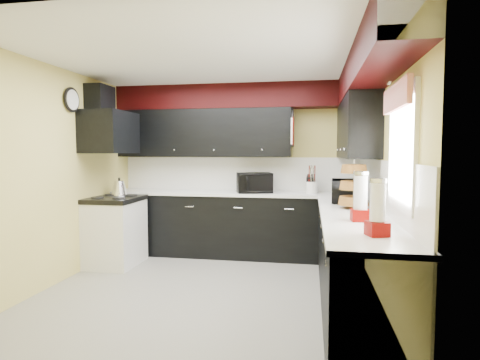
# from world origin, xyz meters

# --- Properties ---
(ground) EXTENTS (3.60, 3.60, 0.00)m
(ground) POSITION_xyz_m (0.00, 0.00, 0.00)
(ground) COLOR gray
(ground) RESTS_ON ground
(wall_back) EXTENTS (3.60, 0.06, 2.50)m
(wall_back) POSITION_xyz_m (0.00, 1.80, 1.25)
(wall_back) COLOR #E0C666
(wall_back) RESTS_ON ground
(wall_right) EXTENTS (0.06, 3.60, 2.50)m
(wall_right) POSITION_xyz_m (1.80, 0.00, 1.25)
(wall_right) COLOR #E0C666
(wall_right) RESTS_ON ground
(wall_left) EXTENTS (0.06, 3.60, 2.50)m
(wall_left) POSITION_xyz_m (-1.80, 0.00, 1.25)
(wall_left) COLOR #E0C666
(wall_left) RESTS_ON ground
(ceiling) EXTENTS (3.60, 3.60, 0.06)m
(ceiling) POSITION_xyz_m (0.00, 0.00, 2.50)
(ceiling) COLOR white
(ceiling) RESTS_ON wall_back
(cab_back) EXTENTS (3.60, 0.60, 0.90)m
(cab_back) POSITION_xyz_m (0.00, 1.50, 0.45)
(cab_back) COLOR black
(cab_back) RESTS_ON ground
(cab_right) EXTENTS (0.60, 3.00, 0.90)m
(cab_right) POSITION_xyz_m (1.50, -0.30, 0.45)
(cab_right) COLOR black
(cab_right) RESTS_ON ground
(counter_back) EXTENTS (3.62, 0.64, 0.04)m
(counter_back) POSITION_xyz_m (0.00, 1.50, 0.92)
(counter_back) COLOR white
(counter_back) RESTS_ON cab_back
(counter_right) EXTENTS (0.64, 3.02, 0.04)m
(counter_right) POSITION_xyz_m (1.50, -0.30, 0.92)
(counter_right) COLOR white
(counter_right) RESTS_ON cab_right
(splash_back) EXTENTS (3.60, 0.02, 0.50)m
(splash_back) POSITION_xyz_m (0.00, 1.79, 1.19)
(splash_back) COLOR white
(splash_back) RESTS_ON counter_back
(splash_right) EXTENTS (0.02, 3.60, 0.50)m
(splash_right) POSITION_xyz_m (1.79, 0.00, 1.19)
(splash_right) COLOR white
(splash_right) RESTS_ON counter_right
(upper_back) EXTENTS (2.60, 0.35, 0.70)m
(upper_back) POSITION_xyz_m (-0.50, 1.62, 1.80)
(upper_back) COLOR black
(upper_back) RESTS_ON wall_back
(upper_right) EXTENTS (0.35, 1.80, 0.70)m
(upper_right) POSITION_xyz_m (1.62, 0.90, 1.80)
(upper_right) COLOR black
(upper_right) RESTS_ON wall_right
(soffit_back) EXTENTS (3.60, 0.36, 0.35)m
(soffit_back) POSITION_xyz_m (0.00, 1.62, 2.33)
(soffit_back) COLOR black
(soffit_back) RESTS_ON wall_back
(soffit_right) EXTENTS (0.36, 3.24, 0.35)m
(soffit_right) POSITION_xyz_m (1.62, -0.18, 2.33)
(soffit_right) COLOR black
(soffit_right) RESTS_ON wall_right
(stove) EXTENTS (0.60, 0.75, 0.86)m
(stove) POSITION_xyz_m (-1.50, 0.75, 0.43)
(stove) COLOR white
(stove) RESTS_ON ground
(cooktop) EXTENTS (0.62, 0.77, 0.06)m
(cooktop) POSITION_xyz_m (-1.50, 0.75, 0.89)
(cooktop) COLOR black
(cooktop) RESTS_ON stove
(hood) EXTENTS (0.50, 0.78, 0.55)m
(hood) POSITION_xyz_m (-1.55, 0.75, 1.78)
(hood) COLOR black
(hood) RESTS_ON wall_left
(hood_duct) EXTENTS (0.24, 0.40, 0.40)m
(hood_duct) POSITION_xyz_m (-1.68, 0.75, 2.20)
(hood_duct) COLOR black
(hood_duct) RESTS_ON wall_left
(window) EXTENTS (0.03, 0.86, 0.96)m
(window) POSITION_xyz_m (1.79, -0.90, 1.55)
(window) COLOR white
(window) RESTS_ON wall_right
(valance) EXTENTS (0.04, 0.88, 0.20)m
(valance) POSITION_xyz_m (1.73, -0.90, 1.95)
(valance) COLOR red
(valance) RESTS_ON wall_right
(pan_top) EXTENTS (0.03, 0.22, 0.40)m
(pan_top) POSITION_xyz_m (0.82, 1.55, 2.00)
(pan_top) COLOR black
(pan_top) RESTS_ON upper_back
(pan_mid) EXTENTS (0.03, 0.28, 0.46)m
(pan_mid) POSITION_xyz_m (0.82, 1.42, 1.75)
(pan_mid) COLOR black
(pan_mid) RESTS_ON upper_back
(pan_low) EXTENTS (0.03, 0.24, 0.42)m
(pan_low) POSITION_xyz_m (0.82, 1.68, 1.72)
(pan_low) COLOR black
(pan_low) RESTS_ON upper_back
(cut_board) EXTENTS (0.03, 0.26, 0.35)m
(cut_board) POSITION_xyz_m (0.83, 1.30, 1.80)
(cut_board) COLOR white
(cut_board) RESTS_ON upper_back
(baskets) EXTENTS (0.27, 0.27, 0.50)m
(baskets) POSITION_xyz_m (1.52, 0.05, 1.18)
(baskets) COLOR brown
(baskets) RESTS_ON upper_right
(clock) EXTENTS (0.03, 0.30, 0.30)m
(clock) POSITION_xyz_m (-1.77, 0.25, 2.15)
(clock) COLOR black
(clock) RESTS_ON wall_left
(deco_plate) EXTENTS (0.03, 0.24, 0.24)m
(deco_plate) POSITION_xyz_m (1.77, -0.35, 2.25)
(deco_plate) COLOR white
(deco_plate) RESTS_ON wall_right
(toaster_oven) EXTENTS (0.58, 0.53, 0.28)m
(toaster_oven) POSITION_xyz_m (0.29, 1.46, 1.08)
(toaster_oven) COLOR black
(toaster_oven) RESTS_ON counter_back
(microwave) EXTENTS (0.35, 0.49, 0.26)m
(microwave) POSITION_xyz_m (1.49, 0.54, 1.07)
(microwave) COLOR black
(microwave) RESTS_ON counter_right
(utensil_crock) EXTENTS (0.18, 0.18, 0.16)m
(utensil_crock) POSITION_xyz_m (1.10, 1.48, 1.02)
(utensil_crock) COLOR white
(utensil_crock) RESTS_ON counter_back
(knife_block) EXTENTS (0.13, 0.17, 0.25)m
(knife_block) POSITION_xyz_m (1.09, 1.57, 1.06)
(knife_block) COLOR black
(knife_block) RESTS_ON counter_back
(kettle) EXTENTS (0.29, 0.29, 0.20)m
(kettle) POSITION_xyz_m (-1.55, 0.98, 1.02)
(kettle) COLOR silver
(kettle) RESTS_ON cooktop
(dispenser_a) EXTENTS (0.16, 0.16, 0.39)m
(dispenser_a) POSITION_xyz_m (1.50, -0.72, 1.14)
(dispenser_a) COLOR #5E110E
(dispenser_a) RESTS_ON counter_right
(dispenser_b) EXTENTS (0.17, 0.17, 0.37)m
(dispenser_b) POSITION_xyz_m (1.54, -1.32, 1.12)
(dispenser_b) COLOR #720700
(dispenser_b) RESTS_ON counter_right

